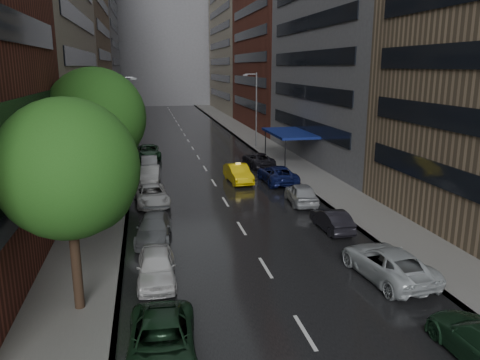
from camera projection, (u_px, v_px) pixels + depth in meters
name	position (u px, v px, depth m)	size (l,w,h in m)	color
road	(190.00, 143.00, 61.59)	(14.00, 140.00, 0.01)	black
sidewalk_left	(119.00, 145.00, 59.84)	(4.00, 140.00, 0.15)	gray
sidewalk_right	(256.00, 141.00, 63.31)	(4.00, 140.00, 0.15)	gray
buildings_left	(70.00, 20.00, 63.30)	(8.00, 108.00, 38.00)	maroon
buildings_right	(287.00, 29.00, 67.31)	(8.05, 109.10, 36.00)	#937A5B
building_far	(163.00, 42.00, 122.57)	(40.00, 14.00, 32.00)	slate
tree_near	(68.00, 169.00, 17.98)	(5.51, 5.51, 8.78)	#382619
tree_mid	(96.00, 118.00, 29.07)	(6.19, 6.19, 9.86)	#382619
tree_far	(109.00, 120.00, 39.95)	(4.95, 4.95, 7.89)	#382619
taxi	(238.00, 173.00, 40.70)	(1.67, 4.78, 1.57)	#DDB90B
parked_cars_left	(152.00, 196.00, 33.76)	(2.74, 42.49, 1.49)	#16311D
parked_cars_right	(314.00, 204.00, 31.79)	(3.06, 38.11, 1.55)	#1B3C25
street_lamp_left	(120.00, 126.00, 39.90)	(1.74, 0.22, 9.00)	gray
street_lamp_right	(256.00, 108.00, 57.16)	(1.74, 0.22, 9.00)	gray
awning	(290.00, 133.00, 48.30)	(4.00, 8.00, 3.12)	navy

